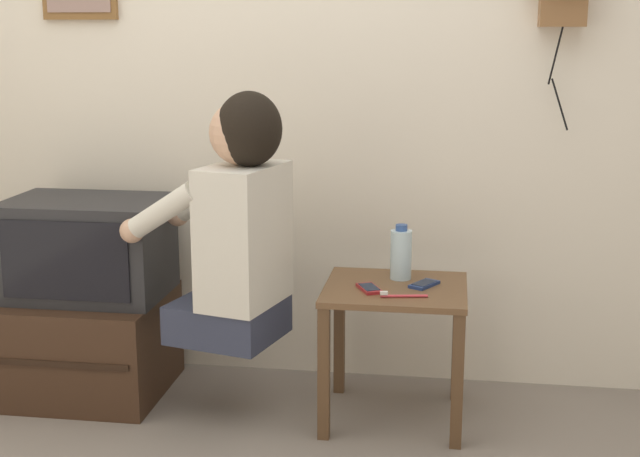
# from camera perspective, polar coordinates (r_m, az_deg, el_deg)

# --- Properties ---
(wall_back) EXTENTS (6.80, 0.05, 2.55)m
(wall_back) POSITION_cam_1_polar(r_m,az_deg,el_deg) (3.54, 0.18, 10.58)
(wall_back) COLOR silver
(wall_back) RESTS_ON ground_plane
(side_table) EXTENTS (0.51, 0.47, 0.50)m
(side_table) POSITION_cam_1_polar(r_m,az_deg,el_deg) (3.23, 4.82, -5.49)
(side_table) COLOR brown
(side_table) RESTS_ON ground_plane
(person) EXTENTS (0.60, 0.48, 0.89)m
(person) POSITION_cam_1_polar(r_m,az_deg,el_deg) (3.15, -5.31, 0.51)
(person) COLOR #2D3347
(person) RESTS_ON ground_plane
(tv_stand) EXTENTS (0.63, 0.55, 0.39)m
(tv_stand) POSITION_cam_1_polar(r_m,az_deg,el_deg) (3.65, -14.81, -7.12)
(tv_stand) COLOR #382316
(tv_stand) RESTS_ON ground_plane
(television) EXTENTS (0.60, 0.42, 0.38)m
(television) POSITION_cam_1_polar(r_m,az_deg,el_deg) (3.54, -14.67, -1.19)
(television) COLOR #232326
(television) RESTS_ON tv_stand
(cell_phone_held) EXTENTS (0.11, 0.14, 0.01)m
(cell_phone_held) POSITION_cam_1_polar(r_m,az_deg,el_deg) (3.15, 3.17, -3.85)
(cell_phone_held) COLOR maroon
(cell_phone_held) RESTS_ON side_table
(cell_phone_spare) EXTENTS (0.11, 0.14, 0.01)m
(cell_phone_spare) POSITION_cam_1_polar(r_m,az_deg,el_deg) (3.22, 6.69, -3.56)
(cell_phone_spare) COLOR navy
(cell_phone_spare) RESTS_ON side_table
(water_bottle) EXTENTS (0.08, 0.08, 0.20)m
(water_bottle) POSITION_cam_1_polar(r_m,az_deg,el_deg) (3.28, 5.21, -1.62)
(water_bottle) COLOR silver
(water_bottle) RESTS_ON side_table
(toothbrush) EXTENTS (0.16, 0.04, 0.02)m
(toothbrush) POSITION_cam_1_polar(r_m,az_deg,el_deg) (3.07, 5.16, -4.29)
(toothbrush) COLOR #D83F4C
(toothbrush) RESTS_ON side_table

